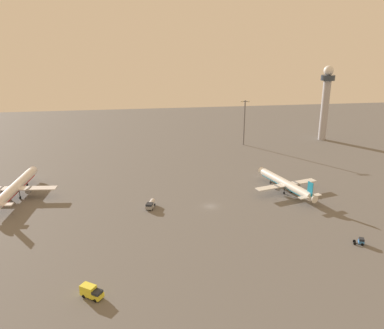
{
  "coord_description": "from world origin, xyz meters",
  "views": [
    {
      "loc": [
        -26.59,
        -132.82,
        60.42
      ],
      "look_at": [
        -1.19,
        38.06,
        4.0
      ],
      "focal_mm": 37.4,
      "sensor_mm": 36.0,
      "label": 1
    }
  ],
  "objects_px": {
    "airplane_taxiway_distant": "(286,184)",
    "fuel_truck": "(150,204)",
    "airplane_near_gate": "(15,188)",
    "pushback_tug": "(361,241)",
    "apron_light_west": "(244,120)",
    "catering_truck": "(91,292)",
    "control_tower": "(326,98)"
  },
  "relations": [
    {
      "from": "control_tower",
      "to": "airplane_near_gate",
      "type": "relative_size",
      "value": 1.07
    },
    {
      "from": "airplane_near_gate",
      "to": "control_tower",
      "type": "bearing_deg",
      "value": 29.37
    },
    {
      "from": "catering_truck",
      "to": "airplane_taxiway_distant",
      "type": "bearing_deg",
      "value": 164.3
    },
    {
      "from": "airplane_taxiway_distant",
      "to": "catering_truck",
      "type": "xyz_separation_m",
      "value": [
        -71.08,
        -57.86,
        -1.86
      ]
    },
    {
      "from": "apron_light_west",
      "to": "catering_truck",
      "type": "bearing_deg",
      "value": -119.47
    },
    {
      "from": "control_tower",
      "to": "apron_light_west",
      "type": "relative_size",
      "value": 1.7
    },
    {
      "from": "airplane_taxiway_distant",
      "to": "pushback_tug",
      "type": "distance_m",
      "value": 44.24
    },
    {
      "from": "pushback_tug",
      "to": "fuel_truck",
      "type": "distance_m",
      "value": 71.27
    },
    {
      "from": "control_tower",
      "to": "catering_truck",
      "type": "relative_size",
      "value": 7.27
    },
    {
      "from": "catering_truck",
      "to": "apron_light_west",
      "type": "height_order",
      "value": "apron_light_west"
    },
    {
      "from": "control_tower",
      "to": "fuel_truck",
      "type": "relative_size",
      "value": 6.54
    },
    {
      "from": "control_tower",
      "to": "pushback_tug",
      "type": "distance_m",
      "value": 131.65
    },
    {
      "from": "pushback_tug",
      "to": "airplane_near_gate",
      "type": "bearing_deg",
      "value": -93.53
    },
    {
      "from": "pushback_tug",
      "to": "airplane_taxiway_distant",
      "type": "bearing_deg",
      "value": -148.82
    },
    {
      "from": "apron_light_west",
      "to": "control_tower",
      "type": "bearing_deg",
      "value": 5.55
    },
    {
      "from": "control_tower",
      "to": "catering_truck",
      "type": "bearing_deg",
      "value": -132.42
    },
    {
      "from": "fuel_truck",
      "to": "apron_light_west",
      "type": "height_order",
      "value": "apron_light_west"
    },
    {
      "from": "catering_truck",
      "to": "pushback_tug",
      "type": "relative_size",
      "value": 1.69
    },
    {
      "from": "catering_truck",
      "to": "fuel_truck",
      "type": "height_order",
      "value": "catering_truck"
    },
    {
      "from": "pushback_tug",
      "to": "control_tower",
      "type": "bearing_deg",
      "value": -178.6
    },
    {
      "from": "airplane_taxiway_distant",
      "to": "fuel_truck",
      "type": "bearing_deg",
      "value": 172.56
    },
    {
      "from": "airplane_near_gate",
      "to": "pushback_tug",
      "type": "bearing_deg",
      "value": -19.22
    },
    {
      "from": "pushback_tug",
      "to": "apron_light_west",
      "type": "xyz_separation_m",
      "value": [
        -4.32,
        116.31,
        13.53
      ]
    },
    {
      "from": "control_tower",
      "to": "catering_truck",
      "type": "xyz_separation_m",
      "value": [
        -123.72,
        -135.4,
        -23.35
      ]
    },
    {
      "from": "airplane_near_gate",
      "to": "airplane_taxiway_distant",
      "type": "bearing_deg",
      "value": 0.79
    },
    {
      "from": "control_tower",
      "to": "airplane_near_gate",
      "type": "height_order",
      "value": "control_tower"
    },
    {
      "from": "fuel_truck",
      "to": "control_tower",
      "type": "bearing_deg",
      "value": -123.72
    },
    {
      "from": "airplane_near_gate",
      "to": "pushback_tug",
      "type": "xyz_separation_m",
      "value": [
        112.64,
        -53.9,
        -2.89
      ]
    },
    {
      "from": "catering_truck",
      "to": "pushback_tug",
      "type": "xyz_separation_m",
      "value": [
        78.09,
        14.24,
        -0.51
      ]
    },
    {
      "from": "catering_truck",
      "to": "apron_light_west",
      "type": "bearing_deg",
      "value": -174.32
    },
    {
      "from": "fuel_truck",
      "to": "airplane_taxiway_distant",
      "type": "bearing_deg",
      "value": -154.32
    },
    {
      "from": "control_tower",
      "to": "pushback_tug",
      "type": "height_order",
      "value": "control_tower"
    }
  ]
}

